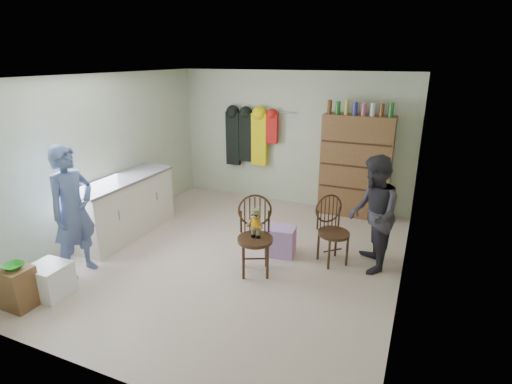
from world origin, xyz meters
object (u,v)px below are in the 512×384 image
at_px(chair_front, 255,230).
at_px(chair_far, 332,227).
at_px(counter, 124,207).
at_px(dresser, 356,166).

distance_m(chair_front, chair_far, 1.09).
relative_size(counter, dresser, 0.90).
distance_m(counter, dresser, 3.96).
xyz_separation_m(chair_front, chair_far, (0.86, 0.67, -0.08)).
xyz_separation_m(counter, chair_front, (2.38, -0.25, 0.12)).
relative_size(chair_far, dresser, 0.46).
distance_m(counter, chair_far, 3.27).
bearing_deg(chair_front, chair_far, 13.40).
distance_m(chair_front, dresser, 2.70).
height_order(chair_front, chair_far, chair_front).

